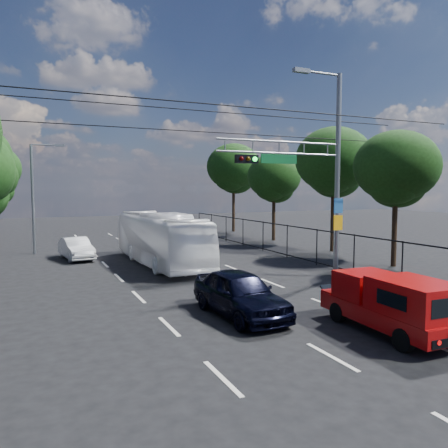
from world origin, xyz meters
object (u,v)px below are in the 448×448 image
signal_mast (316,166)px  red_pickup (391,302)px  white_bus (160,239)px  white_van (76,248)px  navy_hatchback (240,293)px

signal_mast → red_pickup: 8.80m
signal_mast → white_bus: signal_mast is taller
white_bus → white_van: size_ratio=2.65×
navy_hatchback → white_van: 14.96m
signal_mast → white_bus: size_ratio=0.92×
white_bus → red_pickup: bearing=-80.3°
navy_hatchback → white_bus: white_bus is taller
signal_mast → navy_hatchback: signal_mast is taller
red_pickup → white_van: bearing=111.4°
red_pickup → white_van: (-6.97, 17.83, -0.27)m
signal_mast → white_van: signal_mast is taller
signal_mast → red_pickup: (-2.57, -7.22, -4.33)m
navy_hatchback → red_pickup: bearing=-48.8°
red_pickup → navy_hatchback: 4.65m
signal_mast → white_van: bearing=132.0°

